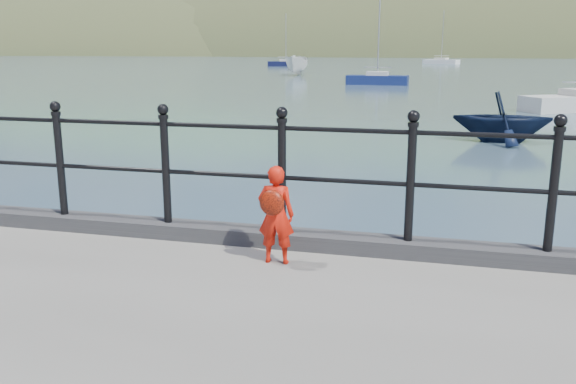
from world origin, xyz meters
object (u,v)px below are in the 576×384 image
(railing, at_px, (222,159))
(launch_white, at_px, (297,65))
(sailboat_port, at_px, (377,80))
(sailboat_left, at_px, (286,64))
(launch_navy, at_px, (502,117))
(child, at_px, (276,214))
(sailboat_deep, at_px, (441,62))

(railing, xyz_separation_m, launch_white, (-12.41, 54.48, -0.82))
(railing, xyz_separation_m, sailboat_port, (-3.05, 41.71, -1.48))
(sailboat_left, bearing_deg, launch_navy, -84.23)
(child, distance_m, sailboat_left, 84.76)
(child, bearing_deg, launch_white, -80.29)
(railing, bearing_deg, sailboat_left, 104.19)
(launch_white, xyz_separation_m, sailboat_port, (9.36, -12.77, -0.66))
(sailboat_deep, bearing_deg, launch_navy, -62.53)
(launch_navy, bearing_deg, sailboat_deep, -0.20)
(launch_white, relative_size, sailboat_port, 0.75)
(sailboat_left, bearing_deg, sailboat_port, -80.36)
(railing, relative_size, sailboat_left, 2.39)
(railing, height_order, launch_navy, railing)
(sailboat_left, bearing_deg, sailboat_deep, 24.88)
(launch_navy, distance_m, sailboat_left, 71.59)
(sailboat_deep, height_order, sailboat_port, sailboat_deep)
(railing, bearing_deg, child, -35.96)
(launch_navy, xyz_separation_m, sailboat_port, (-6.84, 27.47, -0.43))
(sailboat_port, xyz_separation_m, sailboat_left, (-17.57, 39.84, -0.00))
(sailboat_port, bearing_deg, child, -82.93)
(launch_white, bearing_deg, launch_navy, -71.06)
(launch_navy, bearing_deg, sailboat_left, 17.86)
(railing, distance_m, sailboat_left, 84.13)
(child, relative_size, launch_white, 0.17)
(launch_navy, bearing_deg, sailboat_port, 11.90)
(railing, height_order, sailboat_left, sailboat_left)
(child, xyz_separation_m, sailboat_port, (-3.73, 42.20, -1.12))
(sailboat_deep, bearing_deg, sailboat_left, -115.37)
(sailboat_port, height_order, sailboat_left, sailboat_left)
(child, bearing_deg, launch_navy, -105.60)
(launch_white, xyz_separation_m, sailboat_left, (-8.21, 27.07, -0.67))
(launch_white, bearing_deg, sailboat_deep, 70.27)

